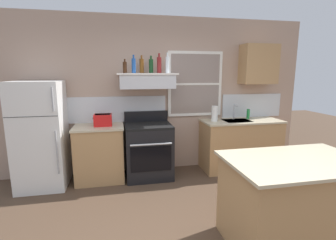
{
  "coord_description": "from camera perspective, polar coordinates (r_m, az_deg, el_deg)",
  "views": [
    {
      "loc": [
        -0.74,
        -2.16,
        1.75
      ],
      "look_at": [
        -0.05,
        1.2,
        1.1
      ],
      "focal_mm": 26.69,
      "sensor_mm": 36.0,
      "label": 1
    }
  ],
  "objects": [
    {
      "name": "upper_cabinet_right",
      "position": [
        4.91,
        19.99,
        11.86
      ],
      "size": [
        0.64,
        0.32,
        0.7
      ],
      "color": "tan"
    },
    {
      "name": "bottle_amber_wine",
      "position": [
        4.19,
        -6.04,
        12.25
      ],
      "size": [
        0.07,
        0.07,
        0.29
      ],
      "color": "brown",
      "rests_on": "range_hood_shelf"
    },
    {
      "name": "stove_range",
      "position": [
        4.26,
        -4.47,
        -6.88
      ],
      "size": [
        0.76,
        0.69,
        1.09
      ],
      "color": "black",
      "rests_on": "ground_plane"
    },
    {
      "name": "counter_right_with_sink",
      "position": [
        4.79,
        16.16,
        -5.34
      ],
      "size": [
        1.43,
        0.63,
        0.91
      ],
      "color": "tan",
      "rests_on": "ground_plane"
    },
    {
      "name": "paper_towel_roll",
      "position": [
        4.45,
        10.59,
        1.43
      ],
      "size": [
        0.11,
        0.11,
        0.27
      ],
      "primitive_type": "cylinder",
      "color": "white",
      "rests_on": "counter_right_with_sink"
    },
    {
      "name": "dish_soap_bottle",
      "position": [
        4.85,
        17.84,
        1.32
      ],
      "size": [
        0.06,
        0.06,
        0.18
      ],
      "primitive_type": "cylinder",
      "color": "#268C3F",
      "rests_on": "counter_right_with_sink"
    },
    {
      "name": "range_hood_shelf",
      "position": [
        4.15,
        -4.87,
        8.95
      ],
      "size": [
        0.96,
        0.52,
        0.24
      ],
      "color": "silver"
    },
    {
      "name": "bottle_dark_green_wine",
      "position": [
        4.18,
        -3.89,
        12.25
      ],
      "size": [
        0.07,
        0.07,
        0.28
      ],
      "color": "#143819",
      "rests_on": "range_hood_shelf"
    },
    {
      "name": "bottle_red_label_wine",
      "position": [
        4.17,
        -2.03,
        12.48
      ],
      "size": [
        0.07,
        0.07,
        0.32
      ],
      "color": "maroon",
      "rests_on": "range_hood_shelf"
    },
    {
      "name": "bottle_blue_liqueur",
      "position": [
        4.1,
        -7.85,
        12.24
      ],
      "size": [
        0.07,
        0.07,
        0.29
      ],
      "color": "#1E478C",
      "rests_on": "range_hood_shelf"
    },
    {
      "name": "bottle_clear_tall",
      "position": [
        4.18,
        -0.15,
        12.56
      ],
      "size": [
        0.06,
        0.06,
        0.33
      ],
      "color": "silver",
      "rests_on": "range_hood_shelf"
    },
    {
      "name": "back_wall",
      "position": [
        4.47,
        -1.63,
        5.64
      ],
      "size": [
        5.4,
        0.11,
        2.7
      ],
      "color": "tan",
      "rests_on": "ground_plane"
    },
    {
      "name": "refrigerator",
      "position": [
        4.27,
        -27.06,
        -3.1
      ],
      "size": [
        0.7,
        0.72,
        1.63
      ],
      "color": "white",
      "rests_on": "ground_plane"
    },
    {
      "name": "toaster",
      "position": [
        4.14,
        -14.64,
        0.05
      ],
      "size": [
        0.3,
        0.2,
        0.19
      ],
      "color": "red",
      "rests_on": "counter_left_of_stove"
    },
    {
      "name": "kitchen_island",
      "position": [
        2.96,
        26.82,
        -16.39
      ],
      "size": [
        1.4,
        0.9,
        0.91
      ],
      "color": "tan",
      "rests_on": "ground_plane"
    },
    {
      "name": "sink_faucet",
      "position": [
        4.7,
        14.94,
        2.24
      ],
      "size": [
        0.03,
        0.17,
        0.28
      ],
      "color": "silver",
      "rests_on": "counter_right_with_sink"
    },
    {
      "name": "bottle_brown_stout",
      "position": [
        4.08,
        -9.82,
        11.8
      ],
      "size": [
        0.06,
        0.06,
        0.22
      ],
      "color": "#381E0F",
      "rests_on": "range_hood_shelf"
    },
    {
      "name": "counter_left_of_stove",
      "position": [
        4.28,
        -15.31,
        -7.27
      ],
      "size": [
        0.79,
        0.63,
        0.91
      ],
      "color": "tan",
      "rests_on": "ground_plane"
    }
  ]
}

